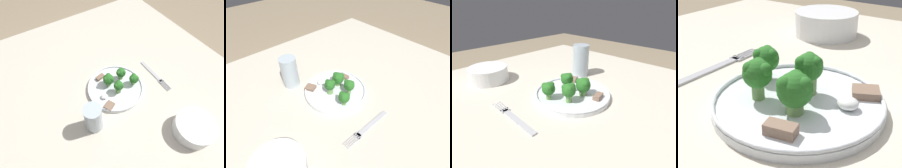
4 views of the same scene
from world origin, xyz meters
TOP-DOWN VIEW (x-y plane):
  - table at (0.00, 0.00)m, footprint 1.06×1.15m
  - dinner_plate at (0.03, 0.04)m, footprint 0.24×0.24m
  - fork at (-0.16, 0.07)m, footprint 0.02×0.20m
  - drinking_glass at (0.19, 0.14)m, footprint 0.06×0.06m
  - broccoli_floret_near_rim_left at (-0.01, 0.01)m, footprint 0.04×0.04m
  - broccoli_floret_center_left at (-0.04, 0.06)m, footprint 0.04×0.04m
  - broccoli_floret_back_left at (0.03, 0.06)m, footprint 0.04×0.04m
  - broccoli_floret_front_left at (0.05, 0.01)m, footprint 0.05×0.05m
  - meat_slice_front_slice at (0.06, -0.04)m, footprint 0.04×0.03m
  - meat_slice_middle_slice at (0.10, 0.10)m, footprint 0.05×0.05m
  - sauce_dollop at (0.10, 0.06)m, footprint 0.03×0.03m

SIDE VIEW (x-z plane):
  - table at x=0.00m, z-range 0.27..1.01m
  - fork at x=-0.16m, z-range 0.73..0.74m
  - dinner_plate at x=0.03m, z-range 0.73..0.75m
  - meat_slice_middle_slice at x=0.10m, z-range 0.75..0.76m
  - meat_slice_front_slice at x=0.06m, z-range 0.75..0.76m
  - sauce_dollop at x=0.10m, z-range 0.75..0.76m
  - broccoli_floret_front_left at x=0.05m, z-range 0.75..0.81m
  - broccoli_floret_center_left at x=-0.04m, z-range 0.75..0.81m
  - broccoli_floret_near_rim_left at x=-0.01m, z-range 0.76..0.81m
  - broccoli_floret_back_left at x=0.03m, z-range 0.75..0.82m
  - drinking_glass at x=0.19m, z-range 0.73..0.85m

